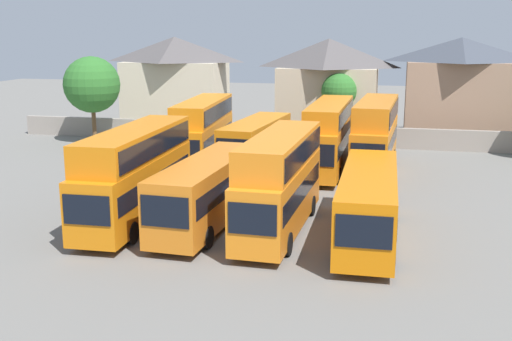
{
  "coord_description": "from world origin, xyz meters",
  "views": [
    {
      "loc": [
        7.39,
        -29.64,
        10.07
      ],
      "look_at": [
        0.0,
        3.0,
        2.47
      ],
      "focal_mm": 43.57,
      "sensor_mm": 36.0,
      "label": 1
    }
  ],
  "objects_px": {
    "bus_8": "(376,132)",
    "bus_2": "(208,189)",
    "bus_4": "(369,201)",
    "bus_6": "(256,141)",
    "house_terrace_centre": "(328,87)",
    "tree_behind_wall": "(92,85)",
    "bus_1": "(136,170)",
    "house_terrace_right": "(459,88)",
    "bus_5": "(203,128)",
    "bus_7": "(329,133)",
    "house_terrace_left": "(175,82)",
    "tree_left_of_lot": "(339,92)",
    "bus_3": "(280,178)"
  },
  "relations": [
    {
      "from": "bus_8",
      "to": "bus_2",
      "type": "bearing_deg",
      "value": -25.44
    },
    {
      "from": "bus_4",
      "to": "bus_6",
      "type": "height_order",
      "value": "bus_6"
    },
    {
      "from": "house_terrace_centre",
      "to": "tree_behind_wall",
      "type": "height_order",
      "value": "house_terrace_centre"
    },
    {
      "from": "bus_1",
      "to": "tree_behind_wall",
      "type": "relative_size",
      "value": 1.47
    },
    {
      "from": "bus_4",
      "to": "house_terrace_right",
      "type": "distance_m",
      "value": 31.35
    },
    {
      "from": "house_terrace_centre",
      "to": "bus_5",
      "type": "bearing_deg",
      "value": -116.38
    },
    {
      "from": "bus_2",
      "to": "bus_7",
      "type": "bearing_deg",
      "value": 164.43
    },
    {
      "from": "bus_1",
      "to": "house_terrace_right",
      "type": "height_order",
      "value": "house_terrace_right"
    },
    {
      "from": "house_terrace_right",
      "to": "bus_6",
      "type": "bearing_deg",
      "value": -134.18
    },
    {
      "from": "bus_8",
      "to": "bus_1",
      "type": "bearing_deg",
      "value": -35.95
    },
    {
      "from": "bus_1",
      "to": "tree_behind_wall",
      "type": "bearing_deg",
      "value": -149.33
    },
    {
      "from": "house_terrace_left",
      "to": "house_terrace_centre",
      "type": "relative_size",
      "value": 1.08
    },
    {
      "from": "bus_8",
      "to": "house_terrace_right",
      "type": "height_order",
      "value": "house_terrace_right"
    },
    {
      "from": "tree_left_of_lot",
      "to": "tree_behind_wall",
      "type": "relative_size",
      "value": 0.8
    },
    {
      "from": "bus_1",
      "to": "bus_8",
      "type": "bearing_deg",
      "value": 139.72
    },
    {
      "from": "bus_5",
      "to": "tree_left_of_lot",
      "type": "relative_size",
      "value": 1.78
    },
    {
      "from": "bus_3",
      "to": "bus_7",
      "type": "bearing_deg",
      "value": 178.16
    },
    {
      "from": "bus_5",
      "to": "bus_6",
      "type": "height_order",
      "value": "bus_5"
    },
    {
      "from": "bus_7",
      "to": "house_terrace_centre",
      "type": "distance_m",
      "value": 16.21
    },
    {
      "from": "bus_4",
      "to": "tree_left_of_lot",
      "type": "distance_m",
      "value": 27.67
    },
    {
      "from": "bus_7",
      "to": "house_terrace_right",
      "type": "height_order",
      "value": "house_terrace_right"
    },
    {
      "from": "bus_1",
      "to": "house_terrace_centre",
      "type": "height_order",
      "value": "house_terrace_centre"
    },
    {
      "from": "bus_2",
      "to": "tree_left_of_lot",
      "type": "bearing_deg",
      "value": 174.04
    },
    {
      "from": "bus_5",
      "to": "bus_7",
      "type": "relative_size",
      "value": 0.97
    },
    {
      "from": "house_terrace_centre",
      "to": "bus_7",
      "type": "bearing_deg",
      "value": -83.28
    },
    {
      "from": "tree_behind_wall",
      "to": "bus_3",
      "type": "bearing_deg",
      "value": -45.39
    },
    {
      "from": "bus_7",
      "to": "tree_behind_wall",
      "type": "bearing_deg",
      "value": -107.43
    },
    {
      "from": "bus_5",
      "to": "house_terrace_centre",
      "type": "bearing_deg",
      "value": 149.42
    },
    {
      "from": "house_terrace_left",
      "to": "bus_2",
      "type": "bearing_deg",
      "value": -67.32
    },
    {
      "from": "bus_3",
      "to": "tree_behind_wall",
      "type": "height_order",
      "value": "tree_behind_wall"
    },
    {
      "from": "tree_left_of_lot",
      "to": "bus_3",
      "type": "bearing_deg",
      "value": -90.81
    },
    {
      "from": "bus_6",
      "to": "tree_behind_wall",
      "type": "xyz_separation_m",
      "value": [
        -16.77,
        7.25,
        3.23
      ]
    },
    {
      "from": "bus_7",
      "to": "house_terrace_centre",
      "type": "bearing_deg",
      "value": -172.61
    },
    {
      "from": "bus_5",
      "to": "bus_4",
      "type": "bearing_deg",
      "value": 37.18
    },
    {
      "from": "bus_3",
      "to": "bus_6",
      "type": "bearing_deg",
      "value": -160.81
    },
    {
      "from": "bus_2",
      "to": "house_terrace_left",
      "type": "distance_m",
      "value": 33.96
    },
    {
      "from": "bus_3",
      "to": "tree_behind_wall",
      "type": "xyz_separation_m",
      "value": [
        -21.24,
        21.53,
        2.44
      ]
    },
    {
      "from": "bus_7",
      "to": "bus_5",
      "type": "bearing_deg",
      "value": -91.77
    },
    {
      "from": "bus_2",
      "to": "bus_6",
      "type": "bearing_deg",
      "value": -174.51
    },
    {
      "from": "bus_5",
      "to": "house_terrace_left",
      "type": "distance_m",
      "value": 18.66
    },
    {
      "from": "bus_6",
      "to": "house_terrace_right",
      "type": "xyz_separation_m",
      "value": [
        15.56,
        16.01,
        2.77
      ]
    },
    {
      "from": "bus_5",
      "to": "house_terrace_right",
      "type": "height_order",
      "value": "house_terrace_right"
    },
    {
      "from": "bus_2",
      "to": "house_terrace_left",
      "type": "bearing_deg",
      "value": -154.37
    },
    {
      "from": "bus_3",
      "to": "bus_8",
      "type": "relative_size",
      "value": 0.99
    },
    {
      "from": "bus_8",
      "to": "tree_left_of_lot",
      "type": "height_order",
      "value": "tree_left_of_lot"
    },
    {
      "from": "bus_4",
      "to": "tree_behind_wall",
      "type": "height_order",
      "value": "tree_behind_wall"
    },
    {
      "from": "bus_5",
      "to": "tree_behind_wall",
      "type": "bearing_deg",
      "value": -122.78
    },
    {
      "from": "bus_1",
      "to": "house_terrace_left",
      "type": "bearing_deg",
      "value": -165.19
    },
    {
      "from": "bus_1",
      "to": "house_terrace_centre",
      "type": "distance_m",
      "value": 31.01
    },
    {
      "from": "bus_3",
      "to": "house_terrace_left",
      "type": "distance_m",
      "value": 35.66
    }
  ]
}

